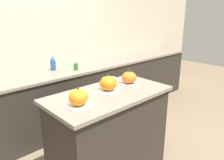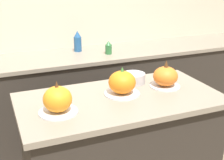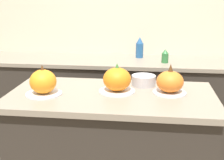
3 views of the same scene
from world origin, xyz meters
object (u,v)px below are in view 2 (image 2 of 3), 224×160
(pumpkin_cake_left, at_px, (58,100))
(bottle_short, at_px, (109,48))
(pumpkin_cake_center, at_px, (122,83))
(bottle_tall, at_px, (78,42))
(pumpkin_cake_right, at_px, (165,77))
(mixing_bowl, at_px, (134,78))

(pumpkin_cake_left, bearing_deg, bottle_short, 56.96)
(pumpkin_cake_center, bearing_deg, bottle_tall, 86.08)
(bottle_tall, distance_m, bottle_short, 0.33)
(pumpkin_cake_right, distance_m, mixing_bowl, 0.22)
(bottle_tall, height_order, mixing_bowl, bottle_tall)
(bottle_tall, xyz_separation_m, mixing_bowl, (0.07, -1.13, -0.02))
(bottle_short, bearing_deg, pumpkin_cake_left, -123.04)
(bottle_tall, bearing_deg, mixing_bowl, -86.43)
(pumpkin_cake_center, relative_size, pumpkin_cake_right, 1.11)
(pumpkin_cake_left, xyz_separation_m, mixing_bowl, (0.59, 0.26, -0.04))
(pumpkin_cake_left, xyz_separation_m, bottle_tall, (0.52, 1.39, -0.02))
(pumpkin_cake_left, relative_size, bottle_short, 1.69)
(mixing_bowl, bearing_deg, pumpkin_cake_right, -42.25)
(pumpkin_cake_left, relative_size, mixing_bowl, 1.38)
(bottle_tall, bearing_deg, pumpkin_cake_left, -110.50)
(pumpkin_cake_right, height_order, bottle_short, pumpkin_cake_right)
(pumpkin_cake_center, xyz_separation_m, bottle_short, (0.33, 1.07, -0.06))
(pumpkin_cake_center, height_order, pumpkin_cake_right, pumpkin_cake_right)
(pumpkin_cake_right, height_order, mixing_bowl, pumpkin_cake_right)
(bottle_short, relative_size, mixing_bowl, 0.82)
(bottle_short, bearing_deg, pumpkin_cake_right, -90.78)
(pumpkin_cake_right, bearing_deg, bottle_tall, 100.30)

